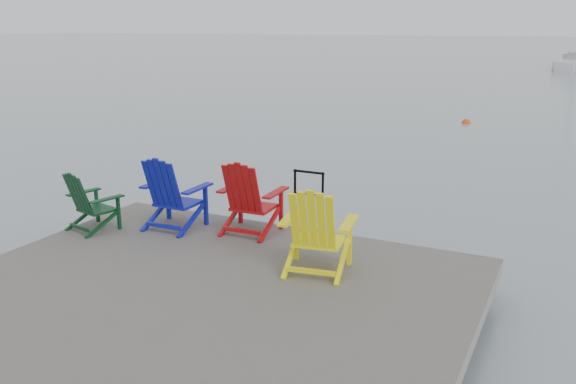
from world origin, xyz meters
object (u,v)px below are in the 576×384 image
at_px(chair_green, 89,201).
at_px(chair_red, 249,197).
at_px(chair_yellow, 316,230).
at_px(chair_blue, 172,193).
at_px(sailboat_near, 574,65).
at_px(buoy_b, 466,123).
at_px(handrail, 309,195).

relative_size(chair_green, chair_red, 0.82).
distance_m(chair_green, chair_yellow, 3.61).
bearing_deg(chair_yellow, chair_blue, 157.07).
relative_size(chair_green, chair_yellow, 0.81).
bearing_deg(chair_yellow, sailboat_near, 78.40).
xyz_separation_m(sailboat_near, buoy_b, (-2.67, -32.10, -0.36)).
relative_size(chair_red, chair_yellow, 0.99).
height_order(chair_yellow, buoy_b, chair_yellow).
bearing_deg(chair_red, handrail, 32.61).
bearing_deg(chair_red, chair_green, -159.31).
bearing_deg(chair_green, chair_blue, 43.72).
xyz_separation_m(handrail, chair_green, (-2.88, -1.40, -0.09)).
xyz_separation_m(chair_blue, buoy_b, (1.55, 15.43, -1.05)).
bearing_deg(chair_yellow, chair_red, 137.91).
distance_m(sailboat_near, buoy_b, 32.22).
bearing_deg(handrail, sailboat_near, 87.09).
height_order(chair_blue, chair_red, chair_blue).
xyz_separation_m(chair_blue, chair_yellow, (2.57, -0.61, -0.00)).
bearing_deg(sailboat_near, buoy_b, -86.55).
bearing_deg(buoy_b, handrail, -88.85).
bearing_deg(chair_red, chair_blue, -166.52).
relative_size(chair_green, chair_blue, 0.81).
xyz_separation_m(chair_green, chair_red, (2.16, 0.91, 0.10)).
distance_m(handrail, chair_yellow, 1.59).
relative_size(handrail, chair_blue, 0.82).
bearing_deg(handrail, chair_blue, -156.38).
distance_m(chair_red, buoy_b, 15.16).
distance_m(handrail, buoy_b, 14.66).
bearing_deg(buoy_b, chair_blue, -95.72).
distance_m(chair_blue, buoy_b, 15.54).
height_order(chair_blue, sailboat_near, sailboat_near).
height_order(chair_green, chair_blue, chair_blue).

